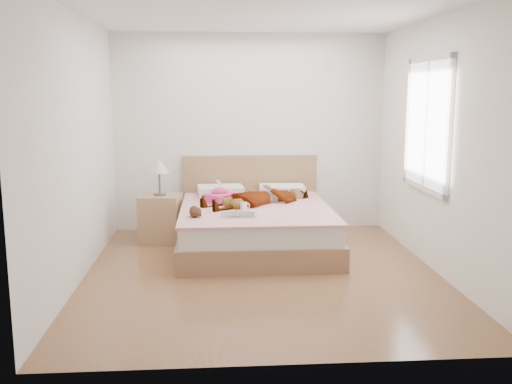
# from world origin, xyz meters

# --- Properties ---
(ground) EXTENTS (4.00, 4.00, 0.00)m
(ground) POSITION_xyz_m (0.00, 0.00, 0.00)
(ground) COLOR #56311B
(ground) RESTS_ON ground
(woman) EXTENTS (1.57, 1.25, 0.21)m
(woman) POSITION_xyz_m (0.08, 1.17, 0.61)
(woman) COLOR white
(woman) RESTS_ON bed
(hair) EXTENTS (0.42, 0.51, 0.07)m
(hair) POSITION_xyz_m (-0.49, 1.62, 0.55)
(hair) COLOR black
(hair) RESTS_ON bed
(phone) EXTENTS (0.09, 0.11, 0.05)m
(phone) POSITION_xyz_m (-0.42, 1.57, 0.70)
(phone) COLOR silver
(phone) RESTS_ON bed
(room_shell) EXTENTS (4.00, 4.00, 4.00)m
(room_shell) POSITION_xyz_m (1.77, 0.30, 1.50)
(room_shell) COLOR white
(room_shell) RESTS_ON ground
(bed) EXTENTS (1.80, 2.08, 1.00)m
(bed) POSITION_xyz_m (0.00, 1.04, 0.28)
(bed) COLOR brown
(bed) RESTS_ON ground
(towel) EXTENTS (0.44, 0.43, 0.18)m
(towel) POSITION_xyz_m (-0.39, 1.22, 0.58)
(towel) COLOR #FF4583
(towel) RESTS_ON bed
(magazine) EXTENTS (0.43, 0.29, 0.02)m
(magazine) POSITION_xyz_m (-0.23, 0.46, 0.52)
(magazine) COLOR silver
(magazine) RESTS_ON bed
(coffee_mug) EXTENTS (0.11, 0.08, 0.09)m
(coffee_mug) POSITION_xyz_m (-0.14, 0.77, 0.55)
(coffee_mug) COLOR white
(coffee_mug) RESTS_ON bed
(plush_toy) EXTENTS (0.16, 0.22, 0.11)m
(plush_toy) POSITION_xyz_m (-0.69, 0.43, 0.57)
(plush_toy) COLOR #321B0E
(plush_toy) RESTS_ON bed
(nightstand) EXTENTS (0.53, 0.49, 1.04)m
(nightstand) POSITION_xyz_m (-1.15, 1.35, 0.34)
(nightstand) COLOR brown
(nightstand) RESTS_ON ground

